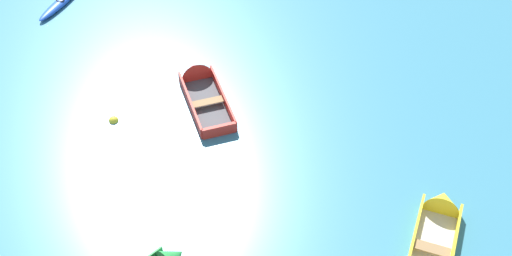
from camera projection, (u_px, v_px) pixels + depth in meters
rowboat_red_outer_right at (200, 84)px, 29.56m from camera, size 3.44×4.69×1.42m
kayak_blue_midfield_right at (61, 2)px, 34.38m from camera, size 1.40×3.69×0.35m
rowboat_yellow_near_right at (438, 222)px, 24.00m from camera, size 2.19×4.80×1.33m
mooring_buoy_outer_edge at (114, 121)px, 28.20m from camera, size 0.42×0.42×0.42m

